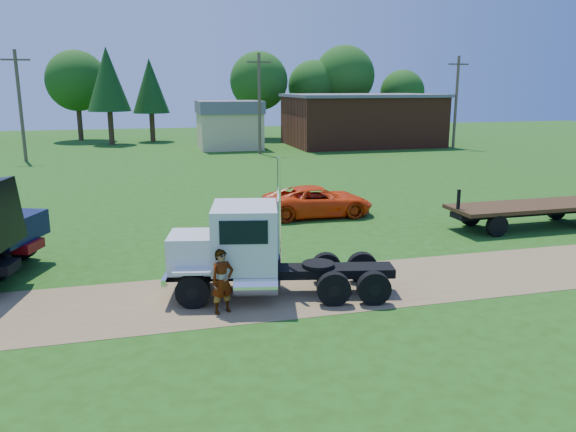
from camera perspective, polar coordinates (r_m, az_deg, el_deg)
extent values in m
plane|color=#21480F|center=(17.60, 1.73, -7.51)|extent=(140.00, 140.00, 0.00)
cube|color=brown|center=(17.60, 1.73, -7.49)|extent=(120.00, 4.20, 0.01)
cube|color=black|center=(17.03, -0.54, -5.66)|extent=(6.75, 2.24, 0.27)
cylinder|color=black|center=(16.31, -9.65, -7.55)|extent=(1.03, 0.51, 0.99)
cylinder|color=black|center=(16.31, -9.65, -7.55)|extent=(0.41, 0.40, 0.34)
cylinder|color=black|center=(18.11, -8.94, -5.41)|extent=(1.03, 0.51, 0.99)
cylinder|color=black|center=(18.11, -8.94, -5.41)|extent=(0.41, 0.40, 0.34)
cylinder|color=black|center=(16.32, 4.67, -7.40)|extent=(1.03, 0.51, 0.99)
cylinder|color=black|center=(16.32, 4.67, -7.40)|extent=(0.41, 0.40, 0.34)
cylinder|color=black|center=(18.11, 3.90, -5.27)|extent=(1.03, 0.51, 0.99)
cylinder|color=black|center=(18.11, 3.90, -5.27)|extent=(0.41, 0.40, 0.34)
cylinder|color=black|center=(16.50, 8.71, -7.27)|extent=(1.03, 0.51, 0.99)
cylinder|color=black|center=(16.50, 8.71, -7.27)|extent=(0.41, 0.40, 0.34)
cylinder|color=black|center=(18.28, 7.55, -5.19)|extent=(1.03, 0.51, 0.99)
cylinder|color=black|center=(18.28, 7.55, -5.19)|extent=(0.41, 0.40, 0.34)
cube|color=silver|center=(16.92, -9.23, -3.57)|extent=(1.90, 1.83, 1.08)
cube|color=white|center=(17.05, -11.93, -3.72)|extent=(0.35, 1.33, 0.90)
cube|color=white|center=(17.25, -11.98, -5.71)|extent=(0.56, 2.04, 0.27)
cube|color=silver|center=(16.70, -4.40, -2.07)|extent=(2.29, 2.50, 1.88)
cube|color=black|center=(16.65, -7.60, -0.75)|extent=(0.42, 1.76, 0.76)
cube|color=black|center=(15.55, -4.53, -1.68)|extent=(1.32, 0.32, 0.67)
cube|color=black|center=(17.65, -4.32, 0.12)|extent=(1.32, 0.32, 0.67)
cube|color=silver|center=(16.12, -9.73, -5.61)|extent=(1.14, 0.62, 0.09)
cube|color=silver|center=(17.93, -9.00, -3.65)|extent=(1.14, 0.62, 0.09)
cylinder|color=white|center=(16.08, -3.30, -7.18)|extent=(1.34, 0.79, 0.54)
cylinder|color=white|center=(17.12, -0.91, -0.87)|extent=(0.15, 0.15, 4.12)
cylinder|color=black|center=(17.03, 3.09, -4.94)|extent=(1.17, 1.17, 0.11)
cylinder|color=black|center=(22.62, -25.51, -2.53)|extent=(1.25, 0.78, 1.19)
cylinder|color=black|center=(22.62, -25.51, -2.53)|extent=(0.53, 0.52, 0.42)
imported|color=#EA3A0B|center=(27.18, 3.04, 1.52)|extent=(5.32, 2.53, 1.47)
cube|color=#322410|center=(27.10, 23.35, 0.92)|extent=(7.43, 2.30, 0.17)
cube|color=black|center=(27.14, 23.30, 0.45)|extent=(7.41, 1.00, 0.23)
cylinder|color=black|center=(25.07, 20.47, -0.94)|extent=(0.93, 0.29, 0.93)
cylinder|color=black|center=(26.62, 18.05, 0.03)|extent=(0.93, 0.29, 0.93)
cylinder|color=black|center=(29.39, 25.62, 0.57)|extent=(0.93, 0.29, 0.93)
cube|color=black|center=(24.93, 16.93, 1.54)|extent=(0.11, 0.11, 0.93)
imported|color=#999999|center=(15.70, -6.67, -6.63)|extent=(0.77, 0.62, 1.84)
imported|color=#999999|center=(21.71, -6.41, -1.31)|extent=(0.82, 0.66, 1.63)
cube|color=brown|center=(60.34, 7.47, 9.53)|extent=(15.00, 10.00, 5.00)
cube|color=slate|center=(60.23, 7.54, 12.05)|extent=(15.40, 10.40, 0.30)
cube|color=#CCBB7F|center=(56.63, -5.95, 8.63)|extent=(6.00, 5.00, 3.60)
cube|color=slate|center=(56.50, -6.01, 10.95)|extent=(6.20, 5.40, 1.20)
cylinder|color=#483429|center=(51.65, -25.54, 10.01)|extent=(0.28, 0.28, 9.00)
cube|color=#483429|center=(51.66, -25.96, 14.09)|extent=(2.20, 0.14, 0.14)
cylinder|color=#483429|center=(51.93, -2.92, 11.26)|extent=(0.28, 0.28, 9.00)
cube|color=#483429|center=(51.94, -2.97, 15.34)|extent=(2.20, 0.14, 0.14)
cylinder|color=#483429|center=(59.37, 16.70, 10.97)|extent=(0.28, 0.28, 9.00)
cube|color=#483429|center=(59.38, 16.94, 14.54)|extent=(2.20, 0.14, 0.14)
cylinder|color=#322514|center=(69.43, -20.38, 8.71)|extent=(0.56, 0.56, 3.60)
sphere|color=#164D13|center=(69.29, -20.70, 12.74)|extent=(6.79, 6.79, 6.79)
cylinder|color=#322514|center=(65.56, -13.61, 8.77)|extent=(0.56, 0.56, 3.20)
cone|color=black|center=(65.40, -13.83, 12.73)|extent=(4.03, 4.03, 5.95)
cylinder|color=#322514|center=(67.49, -2.94, 9.40)|extent=(0.56, 0.56, 3.59)
sphere|color=#164D13|center=(67.35, -2.99, 13.54)|extent=(6.77, 6.77, 6.77)
cylinder|color=#322514|center=(70.62, 2.57, 9.45)|extent=(0.56, 0.56, 3.29)
sphere|color=#164D13|center=(70.47, 2.60, 13.07)|extent=(6.20, 6.20, 6.20)
cylinder|color=#322514|center=(72.76, 11.39, 9.15)|extent=(0.56, 0.56, 2.89)
sphere|color=#164D13|center=(72.60, 11.53, 12.24)|extent=(5.45, 5.45, 5.45)
cylinder|color=#322514|center=(63.37, -17.54, 8.55)|extent=(0.56, 0.56, 3.56)
cone|color=black|center=(63.21, -17.86, 13.10)|extent=(4.47, 4.47, 6.61)
cylinder|color=#322514|center=(71.41, 5.64, 9.69)|extent=(0.56, 0.56, 3.92)
sphere|color=#164D13|center=(71.29, 5.74, 13.97)|extent=(7.40, 7.40, 7.40)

